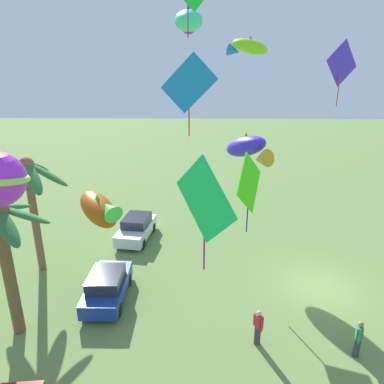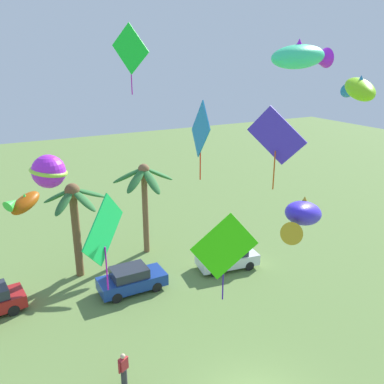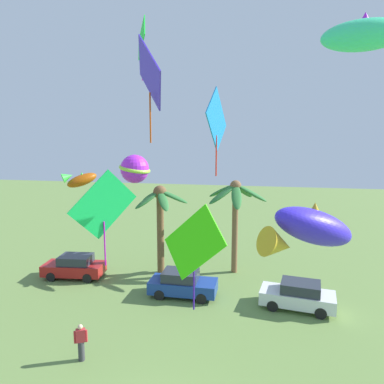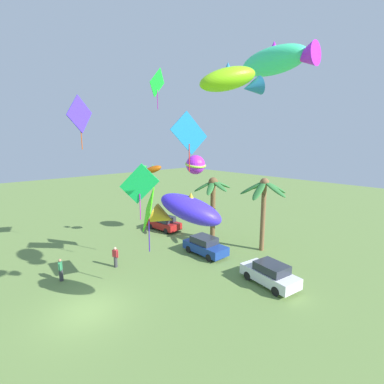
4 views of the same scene
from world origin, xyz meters
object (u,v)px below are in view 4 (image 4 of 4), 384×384
object	(u,v)px
kite_diamond_1	(148,211)
kite_diamond_5	(157,83)
kite_fish_3	(187,210)
kite_ball_0	(196,165)
kite_fish_8	(277,60)
palm_tree_1	(264,195)
parked_car_1	(270,274)
kite_diamond_2	(80,115)
kite_fish_4	(231,80)
parked_car_2	(205,246)
spectator_0	(115,257)
spectator_1	(61,270)
kite_diamond_7	(139,185)
kite_fish_9	(152,169)
palm_tree_0	(213,194)
parked_car_0	(164,223)

from	to	relation	value
kite_diamond_1	kite_diamond_5	bearing A→B (deg)	134.71
kite_fish_3	kite_ball_0	bearing A→B (deg)	135.43
kite_ball_0	kite_fish_8	distance (m)	14.50
kite_diamond_1	kite_fish_3	size ratio (longest dim) A/B	1.07
palm_tree_1	parked_car_1	size ratio (longest dim) A/B	1.56
kite_diamond_2	kite_fish_4	xyz separation A→B (m)	(7.06, 3.09, 0.98)
kite_ball_0	kite_diamond_5	bearing A→B (deg)	-66.04
kite_diamond_1	kite_diamond_5	size ratio (longest dim) A/B	1.47
parked_car_1	kite_diamond_5	distance (m)	15.03
parked_car_2	kite_fish_8	size ratio (longest dim) A/B	1.06
spectator_0	spectator_1	size ratio (longest dim) A/B	1.00
spectator_0	kite_diamond_1	bearing A→B (deg)	-0.21
kite_fish_3	kite_diamond_7	xyz separation A→B (m)	(-8.54, 2.60, -0.04)
spectator_0	kite_diamond_7	xyz separation A→B (m)	(0.18, 2.19, 5.32)
parked_car_1	kite_fish_4	world-z (taller)	kite_fish_4
kite_fish_8	kite_fish_9	distance (m)	15.09
palm_tree_0	parked_car_2	world-z (taller)	palm_tree_0
kite_ball_0	kite_diamond_5	distance (m)	9.11
palm_tree_0	kite_fish_4	size ratio (longest dim) A/B	2.20
parked_car_1	kite_diamond_2	size ratio (longest dim) A/B	1.53
palm_tree_1	kite_fish_4	bearing A→B (deg)	-62.92
kite_diamond_5	kite_ball_0	bearing A→B (deg)	113.96
palm_tree_1	kite_fish_9	world-z (taller)	kite_fish_9
parked_car_0	kite_fish_4	distance (m)	21.32
parked_car_1	spectator_0	distance (m)	11.28
spectator_0	kite_fish_9	size ratio (longest dim) A/B	0.82
palm_tree_1	palm_tree_0	bearing A→B (deg)	-167.95
parked_car_0	kite_diamond_2	size ratio (longest dim) A/B	1.51
kite_ball_0	kite_diamond_2	size ratio (longest dim) A/B	0.82
kite_fish_8	kite_diamond_1	bearing A→B (deg)	-153.98
palm_tree_0	kite_diamond_7	world-z (taller)	kite_diamond_7
parked_car_0	spectator_0	xyz separation A→B (m)	(4.83, -8.09, 0.06)
kite_fish_4	kite_fish_8	distance (m)	3.78
kite_diamond_1	kite_fish_8	bearing A→B (deg)	26.02
spectator_0	kite_diamond_7	distance (m)	5.75
spectator_0	kite_diamond_7	world-z (taller)	kite_diamond_7
palm_tree_1	parked_car_2	bearing A→B (deg)	-121.91
palm_tree_0	kite_fish_4	bearing A→B (deg)	-44.12
kite_fish_9	palm_tree_0	bearing A→B (deg)	57.27
spectator_1	parked_car_2	bearing A→B (deg)	72.28
parked_car_1	spectator_0	bearing A→B (deg)	-145.24
palm_tree_0	kite_ball_0	world-z (taller)	kite_ball_0
spectator_0	kite_diamond_2	xyz separation A→B (m)	(4.29, -3.54, 9.92)
kite_diamond_7	kite_fish_8	size ratio (longest dim) A/B	1.20
palm_tree_1	spectator_0	world-z (taller)	palm_tree_1
parked_car_2	parked_car_0	bearing A→B (deg)	170.04
kite_fish_4	kite_fish_8	size ratio (longest dim) A/B	0.74
kite_fish_9	parked_car_0	bearing A→B (deg)	128.27
palm_tree_0	kite_fish_9	bearing A→B (deg)	-122.73
kite_fish_4	spectator_1	bearing A→B (deg)	-164.46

